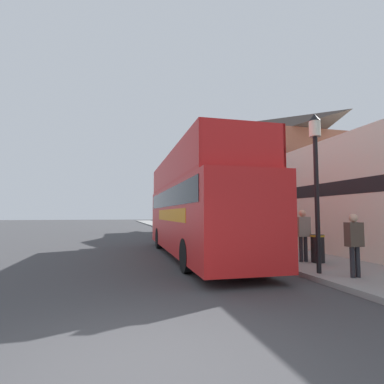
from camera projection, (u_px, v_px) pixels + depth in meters
ground_plane at (118, 237)px, 23.67m from camera, size 144.00×144.00×0.00m
sidewalk at (208, 237)px, 22.41m from camera, size 3.32×108.00×0.14m
brick_terrace_rear at (251, 178)px, 26.15m from camera, size 6.00×16.61×9.92m
tour_bus at (195, 211)px, 12.76m from camera, size 2.63×11.25×4.23m
parked_car_ahead_of_bus at (173, 229)px, 21.40m from camera, size 1.78×4.57×1.55m
pedestrian_second at (354, 239)px, 7.85m from camera, size 0.43×0.24×1.65m
pedestrian_third at (303, 230)px, 10.42m from camera, size 0.47×0.26×1.79m
lamp_post_nearest at (316, 162)px, 8.59m from camera, size 0.35×0.35×4.55m
lamp_post_second at (223, 182)px, 16.06m from camera, size 0.35×0.35×4.94m
litter_bin at (318, 248)px, 10.22m from camera, size 0.48×0.48×0.94m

